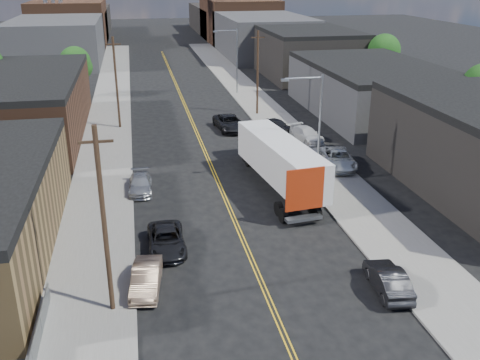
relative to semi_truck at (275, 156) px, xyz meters
name	(u,v)px	position (x,y,z in m)	size (l,w,h in m)	color
ground	(181,96)	(-4.50, 34.48, -2.41)	(260.00, 260.00, 0.00)	black
centerline	(193,124)	(-4.50, 19.48, -2.41)	(0.32, 120.00, 0.01)	gold
sidewalk_left	(108,128)	(-14.00, 19.48, -2.34)	(5.00, 140.00, 0.15)	slate
sidewalk_right	(274,120)	(5.00, 19.48, -2.34)	(5.00, 140.00, 0.15)	slate
warehouse_brown	(22,105)	(-22.50, 18.48, 0.89)	(12.00, 26.00, 6.60)	#462A1C
industrial_right_b	(371,89)	(17.50, 20.48, 0.64)	(14.00, 24.00, 6.10)	#333235
industrial_right_c	(306,52)	(17.50, 46.48, 1.39)	(14.00, 22.00, 7.60)	black
skyline_left_a	(58,40)	(-24.50, 69.48, 1.59)	(16.00, 30.00, 8.00)	#333235
skyline_right_a	(262,36)	(15.50, 69.48, 1.59)	(16.00, 30.00, 8.00)	#333235
skyline_left_b	(70,23)	(-24.50, 94.48, 2.59)	(16.00, 26.00, 10.00)	#462A1C
skyline_right_b	(239,20)	(15.50, 94.48, 2.59)	(16.00, 26.00, 10.00)	#462A1C
skyline_left_c	(78,22)	(-24.50, 114.48, 1.09)	(16.00, 40.00, 7.00)	black
skyline_right_c	(225,19)	(15.50, 114.48, 1.09)	(16.00, 40.00, 7.00)	black
streetlight_near	(315,121)	(3.10, -0.52, 2.92)	(3.39, 0.25, 9.00)	gray
streetlight_far	(234,56)	(3.10, 34.48, 2.92)	(3.39, 0.25, 9.00)	gray
utility_pole_left_near	(104,222)	(-12.70, -15.52, 2.73)	(1.60, 0.26, 10.00)	black
utility_pole_left_far	(116,83)	(-12.70, 19.48, 2.73)	(1.60, 0.26, 10.00)	black
utility_pole_right	(258,72)	(3.70, 22.48, 2.73)	(1.60, 0.26, 10.00)	black
tree_left_far	(76,64)	(-18.44, 36.48, 2.15)	(4.35, 4.20, 6.97)	black
tree_right_far	(384,53)	(25.56, 34.48, 2.76)	(4.85, 4.76, 7.91)	black
semi_truck	(275,156)	(0.00, 0.00, 0.00)	(4.31, 16.45, 4.23)	silver
car_left_b	(146,278)	(-10.90, -13.83, -1.71)	(1.48, 4.25, 1.40)	#806754
car_left_c	(166,240)	(-9.50, -9.52, -1.73)	(2.27, 4.93, 1.37)	black
car_left_d	(140,184)	(-10.90, 0.48, -1.77)	(1.81, 4.44, 1.29)	#A2A4A7
car_right_oncoming	(388,280)	(2.10, -16.58, -1.69)	(1.52, 4.37, 1.44)	black
car_right_lot_a	(338,159)	(6.50, 2.48, -1.49)	(2.57, 5.57, 1.55)	#B8BCBD
car_right_lot_b	(306,134)	(6.12, 10.48, -1.57)	(1.95, 4.79, 1.39)	silver
car_right_lot_c	(277,126)	(4.01, 14.20, -1.55)	(1.69, 4.19, 1.43)	black
car_ahead_truck	(230,123)	(-0.79, 16.48, -1.61)	(2.68, 5.80, 1.61)	black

